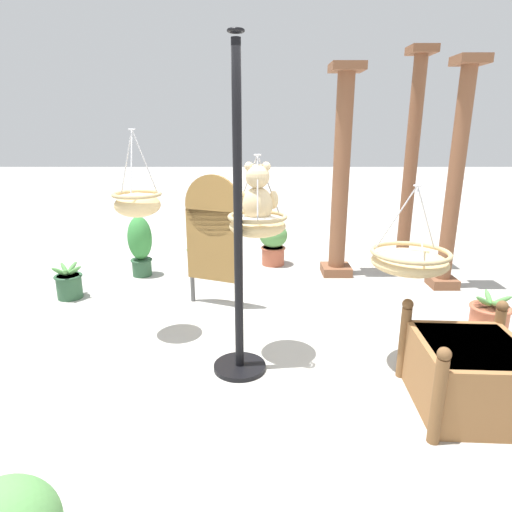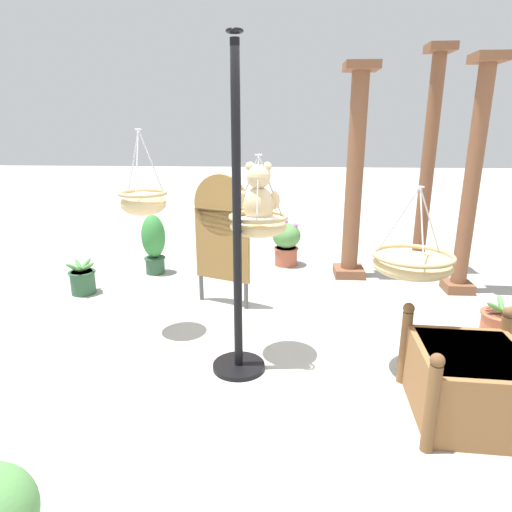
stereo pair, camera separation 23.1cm
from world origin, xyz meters
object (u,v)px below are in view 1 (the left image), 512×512
(wooden_planter_box, at_px, (470,373))
(display_sign_board, at_px, (214,230))
(hanging_basket_with_teddy, at_px, (258,224))
(greenhouse_pillar_right, at_px, (455,183))
(potted_plant_bushy_green, at_px, (490,317))
(teddy_bear, at_px, (258,197))
(greenhouse_pillar_far_back, at_px, (341,179))
(display_pole_central, at_px, (239,276))
(potted_plant_flowering_red, at_px, (69,284))
(potted_plant_tall_leafy, at_px, (274,242))
(hanging_basket_right_low, at_px, (410,260))
(potted_plant_trailing_ivy, at_px, (199,245))
(hanging_basket_left_high, at_px, (138,203))
(greenhouse_pillar_left, at_px, (411,168))
(potted_plant_conical_shrub, at_px, (141,245))

(wooden_planter_box, bearing_deg, display_sign_board, 136.15)
(hanging_basket_with_teddy, bearing_deg, greenhouse_pillar_right, 36.36)
(potted_plant_bushy_green, bearing_deg, teddy_bear, -170.17)
(hanging_basket_with_teddy, height_order, greenhouse_pillar_far_back, greenhouse_pillar_far_back)
(display_pole_central, relative_size, potted_plant_flowering_red, 6.13)
(potted_plant_flowering_red, height_order, potted_plant_tall_leafy, potted_plant_tall_leafy)
(hanging_basket_right_low, bearing_deg, potted_plant_tall_leafy, 108.36)
(display_pole_central, distance_m, potted_plant_trailing_ivy, 3.00)
(hanging_basket_left_high, height_order, greenhouse_pillar_far_back, greenhouse_pillar_far_back)
(potted_plant_tall_leafy, relative_size, potted_plant_trailing_ivy, 1.08)
(hanging_basket_right_low, bearing_deg, display_pole_central, -178.36)
(display_pole_central, xyz_separation_m, potted_plant_trailing_ivy, (-0.70, 2.87, -0.51))
(greenhouse_pillar_left, height_order, greenhouse_pillar_right, greenhouse_pillar_left)
(potted_plant_tall_leafy, bearing_deg, hanging_basket_with_teddy, -95.15)
(display_pole_central, xyz_separation_m, hanging_basket_right_low, (1.36, 0.04, 0.12))
(hanging_basket_with_teddy, relative_size, potted_plant_flowering_red, 1.57)
(greenhouse_pillar_left, relative_size, wooden_planter_box, 3.27)
(wooden_planter_box, distance_m, display_sign_board, 2.83)
(potted_plant_flowering_red, relative_size, potted_plant_trailing_ivy, 0.68)
(greenhouse_pillar_right, bearing_deg, potted_plant_flowering_red, -175.18)
(greenhouse_pillar_left, height_order, greenhouse_pillar_far_back, greenhouse_pillar_left)
(potted_plant_flowering_red, bearing_deg, hanging_basket_with_teddy, -31.29)
(potted_plant_flowering_red, bearing_deg, display_pole_central, -37.62)
(hanging_basket_with_teddy, relative_size, potted_plant_conical_shrub, 0.80)
(display_pole_central, bearing_deg, potted_plant_trailing_ivy, 103.63)
(teddy_bear, distance_m, potted_plant_flowering_red, 2.89)
(wooden_planter_box, bearing_deg, potted_plant_bushy_green, 57.13)
(display_pole_central, xyz_separation_m, greenhouse_pillar_far_back, (1.26, 2.51, 0.49))
(potted_plant_conical_shrub, distance_m, potted_plant_trailing_ivy, 0.86)
(display_pole_central, distance_m, teddy_bear, 0.66)
(hanging_basket_right_low, relative_size, potted_plant_flowering_red, 1.65)
(wooden_planter_box, relative_size, potted_plant_flowering_red, 2.14)
(hanging_basket_left_high, distance_m, greenhouse_pillar_left, 3.86)
(teddy_bear, xyz_separation_m, hanging_basket_left_high, (-1.08, 0.35, -0.10))
(greenhouse_pillar_left, relative_size, greenhouse_pillar_far_back, 1.09)
(display_pole_central, xyz_separation_m, potted_plant_conical_shrub, (-1.44, 2.44, -0.39))
(hanging_basket_right_low, distance_m, potted_plant_conical_shrub, 3.72)
(teddy_bear, xyz_separation_m, potted_plant_bushy_green, (2.29, 0.40, -1.24))
(hanging_basket_with_teddy, bearing_deg, hanging_basket_left_high, 160.73)
(hanging_basket_with_teddy, height_order, teddy_bear, hanging_basket_with_teddy)
(teddy_bear, height_order, potted_plant_trailing_ivy, teddy_bear)
(potted_plant_tall_leafy, bearing_deg, greenhouse_pillar_right, -23.91)
(teddy_bear, bearing_deg, potted_plant_bushy_green, 9.83)
(greenhouse_pillar_left, relative_size, potted_plant_conical_shrub, 3.57)
(greenhouse_pillar_right, bearing_deg, hanging_basket_with_teddy, -143.64)
(hanging_basket_right_low, bearing_deg, potted_plant_trailing_ivy, 125.96)
(hanging_basket_right_low, xyz_separation_m, greenhouse_pillar_right, (1.17, 1.96, 0.37))
(hanging_basket_with_teddy, bearing_deg, wooden_planter_box, -26.89)
(potted_plant_conical_shrub, relative_size, potted_plant_trailing_ivy, 1.34)
(greenhouse_pillar_far_back, bearing_deg, hanging_basket_left_high, -139.23)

